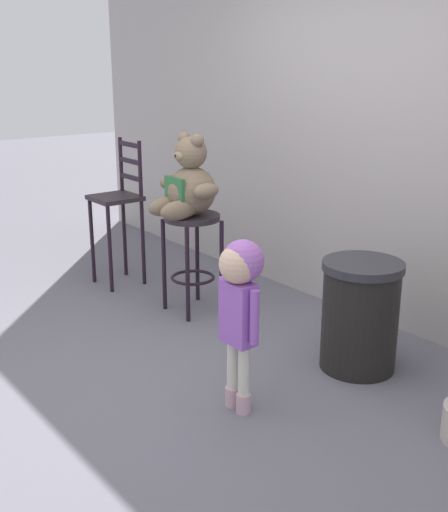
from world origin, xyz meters
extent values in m
plane|color=slate|center=(0.00, 0.00, 0.00)|extent=(24.00, 24.00, 0.00)
cube|color=#AAA49F|center=(0.00, 1.91, 1.84)|extent=(7.13, 0.30, 3.68)
cylinder|color=#2A2227|center=(-0.78, 0.84, 0.72)|extent=(0.41, 0.41, 0.04)
cylinder|color=black|center=(-0.93, 0.68, 0.35)|extent=(0.03, 0.03, 0.70)
cylinder|color=black|center=(-0.63, 0.68, 0.35)|extent=(0.03, 0.03, 0.70)
cylinder|color=black|center=(-0.93, 0.99, 0.35)|extent=(0.03, 0.03, 0.70)
cylinder|color=black|center=(-0.63, 0.99, 0.35)|extent=(0.03, 0.03, 0.70)
torus|color=black|center=(-0.78, 0.84, 0.26)|extent=(0.33, 0.33, 0.02)
sphere|color=#7A6750|center=(-0.78, 0.84, 0.91)|extent=(0.35, 0.35, 0.35)
cube|color=#2B683B|center=(-0.78, 0.69, 0.92)|extent=(0.22, 0.03, 0.21)
sphere|color=#7A6750|center=(-0.78, 0.84, 1.18)|extent=(0.23, 0.23, 0.23)
ellipsoid|color=#877558|center=(-0.78, 0.74, 1.17)|extent=(0.10, 0.07, 0.07)
sphere|color=black|center=(-0.78, 0.71, 1.17)|extent=(0.03, 0.03, 0.03)
sphere|color=#7A6750|center=(-0.86, 0.84, 1.27)|extent=(0.09, 0.09, 0.09)
sphere|color=#7A6750|center=(-0.70, 0.84, 1.27)|extent=(0.09, 0.09, 0.09)
ellipsoid|color=#7A6750|center=(-0.99, 0.81, 0.95)|extent=(0.12, 0.20, 0.11)
ellipsoid|color=#7A6750|center=(-0.57, 0.81, 0.95)|extent=(0.12, 0.20, 0.11)
ellipsoid|color=#7A6750|center=(-0.86, 0.67, 0.81)|extent=(0.12, 0.30, 0.14)
ellipsoid|color=#7A6750|center=(-0.70, 0.67, 0.81)|extent=(0.12, 0.30, 0.14)
cylinder|color=#C79FAB|center=(0.49, 0.20, 0.05)|extent=(0.08, 0.08, 0.11)
cylinder|color=beige|center=(0.49, 0.20, 0.25)|extent=(0.06, 0.06, 0.28)
cylinder|color=#C79FAB|center=(0.58, 0.20, 0.05)|extent=(0.08, 0.08, 0.11)
cylinder|color=beige|center=(0.58, 0.20, 0.25)|extent=(0.06, 0.06, 0.28)
cube|color=#9355BB|center=(0.53, 0.20, 0.56)|extent=(0.20, 0.11, 0.34)
cylinder|color=#9355BB|center=(0.41, 0.20, 0.58)|extent=(0.05, 0.05, 0.29)
cylinder|color=#9355BB|center=(0.66, 0.20, 0.58)|extent=(0.05, 0.05, 0.29)
sphere|color=#D8B293|center=(0.53, 0.20, 0.83)|extent=(0.21, 0.21, 0.21)
sphere|color=#9D5DB5|center=(0.53, 0.22, 0.84)|extent=(0.22, 0.22, 0.22)
cylinder|color=black|center=(0.60, 1.09, 0.31)|extent=(0.46, 0.46, 0.63)
cylinder|color=#2D2D33|center=(0.60, 1.09, 0.65)|extent=(0.48, 0.48, 0.05)
cube|color=#2A2227|center=(-1.66, 0.70, 0.73)|extent=(0.36, 0.36, 0.03)
cylinder|color=black|center=(-1.82, 0.55, 0.36)|extent=(0.03, 0.03, 0.71)
cylinder|color=black|center=(-1.51, 0.55, 0.36)|extent=(0.03, 0.03, 0.71)
cylinder|color=black|center=(-1.82, 0.85, 0.36)|extent=(0.03, 0.03, 0.71)
cylinder|color=black|center=(-1.51, 0.85, 0.36)|extent=(0.03, 0.03, 0.71)
cylinder|color=black|center=(-1.82, 0.85, 0.97)|extent=(0.03, 0.03, 0.45)
cylinder|color=black|center=(-1.51, 0.85, 0.97)|extent=(0.03, 0.03, 0.45)
cube|color=black|center=(-1.66, 0.85, 0.88)|extent=(0.31, 0.02, 0.04)
cube|color=black|center=(-1.66, 0.85, 1.02)|extent=(0.31, 0.02, 0.04)
cube|color=black|center=(-1.66, 0.85, 1.15)|extent=(0.31, 0.02, 0.04)
camera|label=1|loc=(2.90, -1.76, 1.82)|focal=45.01mm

